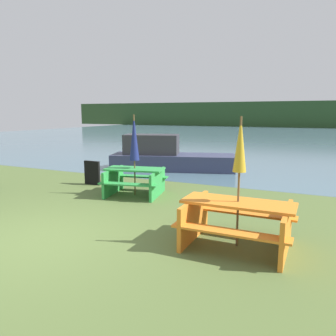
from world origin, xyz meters
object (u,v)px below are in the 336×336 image
object	(u,v)px
umbrella_gold	(240,147)
umbrella_navy	(134,138)
picnic_table_orange	(237,219)
boat	(167,157)
picnic_table_green	(135,179)
signboard	(92,173)

from	to	relation	value
umbrella_gold	umbrella_navy	bearing A→B (deg)	145.43
picnic_table_orange	boat	bearing A→B (deg)	123.88
picnic_table_orange	picnic_table_green	bearing A→B (deg)	145.43
picnic_table_green	umbrella_navy	size ratio (longest dim) A/B	0.82
umbrella_gold	boat	xyz separation A→B (m)	(-4.31, 6.42, -1.20)
picnic_table_orange	signboard	bearing A→B (deg)	151.18
umbrella_gold	boat	bearing A→B (deg)	123.88
boat	picnic_table_orange	bearing A→B (deg)	-72.92
boat	signboard	size ratio (longest dim) A/B	6.72
picnic_table_orange	picnic_table_green	world-z (taller)	picnic_table_orange
umbrella_navy	signboard	size ratio (longest dim) A/B	2.93
signboard	umbrella_gold	bearing A→B (deg)	-28.82
umbrella_navy	boat	distance (m)	4.34
umbrella_navy	umbrella_gold	xyz separation A→B (m)	(3.37, -2.32, 0.13)
picnic_table_green	umbrella_navy	distance (m)	1.12
umbrella_navy	boat	bearing A→B (deg)	102.94
picnic_table_green	umbrella_navy	bearing A→B (deg)	-86.42
picnic_table_green	umbrella_navy	world-z (taller)	umbrella_navy
picnic_table_orange	picnic_table_green	distance (m)	4.09
boat	signboard	world-z (taller)	boat
picnic_table_green	signboard	xyz separation A→B (m)	(-1.90, 0.57, -0.07)
picnic_table_orange	umbrella_navy	bearing A→B (deg)	145.43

